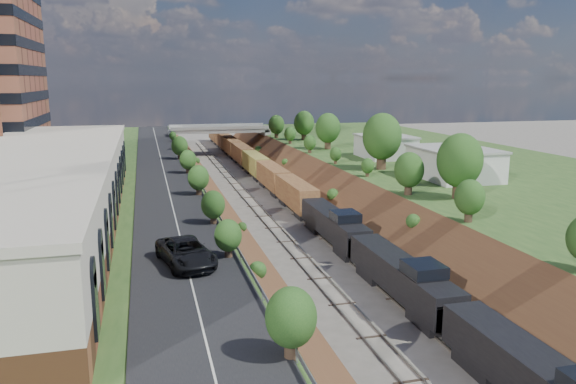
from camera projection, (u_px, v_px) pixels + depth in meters
name	position (u px, v px, depth m)	size (l,w,h in m)	color
platform_left	(29.00, 206.00, 72.71)	(44.00, 180.00, 5.00)	#2E5121
platform_right	(479.00, 183.00, 88.83)	(44.00, 180.00, 5.00)	#2E5121
embankment_left	(200.00, 215.00, 78.58)	(7.07, 180.00, 7.07)	brown
embankment_right	(348.00, 206.00, 83.95)	(7.07, 180.00, 7.07)	brown
rail_left_track	(259.00, 210.00, 80.61)	(1.58, 180.00, 0.18)	gray
rail_right_track	(294.00, 208.00, 81.88)	(1.58, 180.00, 0.18)	gray
road	(166.00, 181.00, 76.47)	(8.00, 180.00, 0.10)	black
guardrail	(196.00, 176.00, 77.19)	(0.10, 171.00, 0.70)	#99999E
commercial_building	(37.00, 191.00, 51.85)	(14.30, 62.30, 7.00)	brown
overpass	(219.00, 135.00, 139.13)	(24.50, 8.30, 7.40)	gray
white_building_near	(454.00, 164.00, 78.02)	(9.00, 12.00, 4.00)	silver
white_building_far	(385.00, 147.00, 98.82)	(8.00, 10.00, 3.60)	silver
tree_right_large	(460.00, 161.00, 64.57)	(5.25, 5.25, 7.61)	#473323
tree_left_crest	(244.00, 249.00, 39.02)	(2.45, 2.45, 3.55)	#473323
freight_train	(264.00, 170.00, 101.22)	(2.80, 158.50, 4.55)	black
suv	(186.00, 252.00, 41.59)	(3.21, 6.97, 1.94)	black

